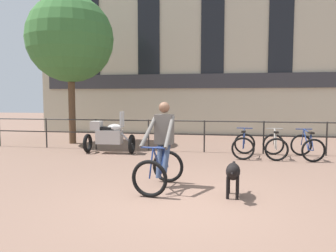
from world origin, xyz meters
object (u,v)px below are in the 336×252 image
(parked_bicycle_mid_left, at_px, (275,146))
(parked_bicycle_mid_right, at_px, (307,147))
(parked_bicycle_near_lamp, at_px, (244,145))
(dog, at_px, (233,173))
(parked_motorcycle, at_px, (109,136))
(cyclist_with_bike, at_px, (162,149))

(parked_bicycle_mid_left, relative_size, parked_bicycle_mid_right, 0.98)
(parked_bicycle_near_lamp, xyz_separation_m, parked_bicycle_mid_right, (1.80, -0.00, 0.00))
(dog, xyz_separation_m, parked_bicycle_near_lamp, (0.41, 4.18, -0.09))
(parked_motorcycle, relative_size, parked_bicycle_mid_right, 1.38)
(parked_motorcycle, bearing_deg, dog, -139.46)
(cyclist_with_bike, height_order, parked_bicycle_mid_right, cyclist_with_bike)
(dog, relative_size, parked_bicycle_mid_right, 0.80)
(dog, distance_m, parked_bicycle_near_lamp, 4.20)
(parked_bicycle_mid_left, height_order, parked_bicycle_mid_right, same)
(parked_motorcycle, height_order, parked_bicycle_mid_left, parked_motorcycle)
(cyclist_with_bike, relative_size, dog, 1.82)
(parked_bicycle_near_lamp, bearing_deg, parked_motorcycle, 6.55)
(cyclist_with_bike, xyz_separation_m, parked_motorcycle, (-2.45, 3.68, -0.20))
(parked_bicycle_near_lamp, relative_size, parked_bicycle_mid_left, 1.02)
(cyclist_with_bike, xyz_separation_m, parked_bicycle_mid_right, (3.59, 3.75, -0.41))
(cyclist_with_bike, xyz_separation_m, parked_bicycle_near_lamp, (1.79, 3.75, -0.41))
(cyclist_with_bike, bearing_deg, parked_motorcycle, 131.07)
(parked_bicycle_mid_left, distance_m, parked_bicycle_mid_right, 0.90)
(parked_motorcycle, bearing_deg, parked_bicycle_near_lamp, -91.55)
(cyclist_with_bike, bearing_deg, parked_bicycle_mid_right, 53.58)
(parked_motorcycle, distance_m, parked_bicycle_near_lamp, 4.25)
(cyclist_with_bike, distance_m, dog, 1.48)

